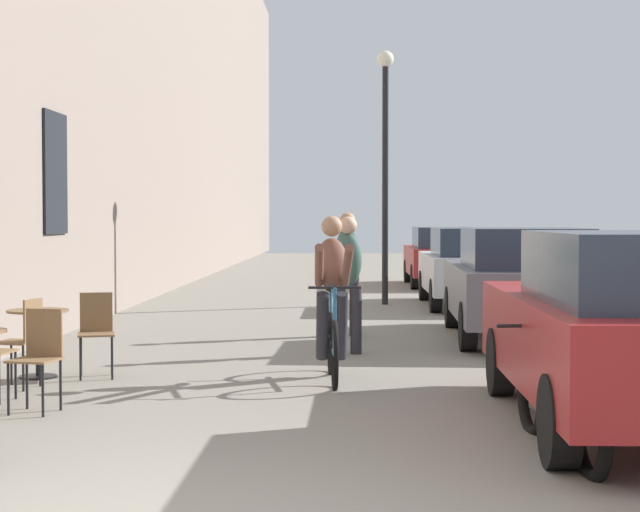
{
  "coord_description": "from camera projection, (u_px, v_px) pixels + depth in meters",
  "views": [
    {
      "loc": [
        0.94,
        -5.44,
        1.7
      ],
      "look_at": [
        0.31,
        16.15,
        0.9
      ],
      "focal_mm": 59.45,
      "sensor_mm": 36.0,
      "label": 1
    }
  ],
  "objects": [
    {
      "name": "street_lamp",
      "position": [
        385.0,
        144.0,
        20.42
      ],
      "size": [
        0.32,
        0.32,
        4.9
      ],
      "color": "black",
      "rests_on": "ground_plane"
    },
    {
      "name": "parked_car_fourth",
      "position": [
        443.0,
        255.0,
        26.02
      ],
      "size": [
        1.75,
        4.1,
        1.45
      ],
      "color": "maroon",
      "rests_on": "ground_plane"
    },
    {
      "name": "cafe_chair_far_toward_street",
      "position": [
        24.0,
        336.0,
        10.45
      ],
      "size": [
        0.46,
        0.46,
        0.89
      ],
      "color": "black",
      "rests_on": "ground_plane"
    },
    {
      "name": "cafe_chair_mid_toward_street",
      "position": [
        39.0,
        352.0,
        9.22
      ],
      "size": [
        0.45,
        0.45,
        0.89
      ],
      "color": "black",
      "rests_on": "ground_plane"
    },
    {
      "name": "parked_car_nearest",
      "position": [
        634.0,
        327.0,
        8.41
      ],
      "size": [
        1.91,
        4.46,
        1.58
      ],
      "color": "maroon",
      "rests_on": "ground_plane"
    },
    {
      "name": "pedestrian_mid",
      "position": [
        347.0,
        266.0,
        15.09
      ],
      "size": [
        0.36,
        0.28,
        1.76
      ],
      "color": "#26262D",
      "rests_on": "ground_plane"
    },
    {
      "name": "pedestrian_near",
      "position": [
        348.0,
        277.0,
        13.09
      ],
      "size": [
        0.35,
        0.26,
        1.7
      ],
      "color": "#26262D",
      "rests_on": "ground_plane"
    },
    {
      "name": "parked_car_third",
      "position": [
        472.0,
        266.0,
        20.0
      ],
      "size": [
        1.79,
        4.21,
        1.49
      ],
      "color": "#B7B7BC",
      "rests_on": "ground_plane"
    },
    {
      "name": "cyclist_on_bicycle",
      "position": [
        332.0,
        302.0,
        11.05
      ],
      "size": [
        0.52,
        1.76,
        1.74
      ],
      "color": "black",
      "rests_on": "ground_plane"
    },
    {
      "name": "cafe_table_far",
      "position": [
        38.0,
        328.0,
        11.17
      ],
      "size": [
        0.64,
        0.64,
        0.72
      ],
      "color": "black",
      "rests_on": "ground_plane"
    },
    {
      "name": "parked_car_second",
      "position": [
        520.0,
        282.0,
        14.62
      ],
      "size": [
        1.93,
        4.4,
        1.55
      ],
      "color": "#595960",
      "rests_on": "ground_plane"
    },
    {
      "name": "cafe_chair_far_toward_wall",
      "position": [
        96.0,
        328.0,
        11.22
      ],
      "size": [
        0.46,
        0.46,
        0.89
      ],
      "color": "black",
      "rests_on": "ground_plane"
    },
    {
      "name": "parked_motorcycle",
      "position": [
        560.0,
        397.0,
        7.62
      ],
      "size": [
        0.62,
        2.14,
        0.92
      ],
      "color": "black",
      "rests_on": "ground_plane"
    }
  ]
}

